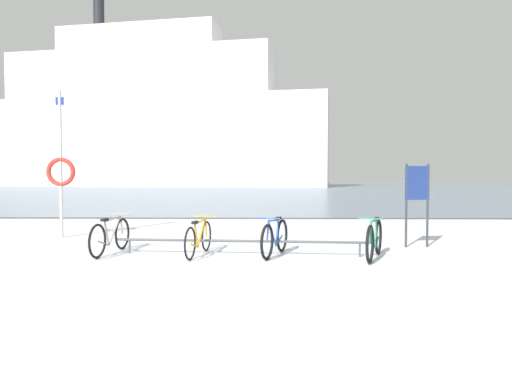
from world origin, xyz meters
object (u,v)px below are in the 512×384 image
at_px(info_sign, 417,191).
at_px(ferry_ship, 147,121).
at_px(bicycle_0, 111,236).
at_px(bicycle_2, 275,238).
at_px(rescue_post, 61,168).
at_px(bicycle_1, 199,238).
at_px(bicycle_3, 374,239).

bearing_deg(info_sign, ferry_ship, 110.22).
relative_size(bicycle_0, ferry_ship, 0.03).
distance_m(bicycle_2, rescue_post, 6.15).
bearing_deg(bicycle_1, bicycle_0, 175.09).
height_order(bicycle_0, info_sign, info_sign).
height_order(bicycle_0, rescue_post, rescue_post).
xyz_separation_m(bicycle_3, rescue_post, (-7.30, 2.82, 1.41)).
xyz_separation_m(bicycle_0, bicycle_3, (5.23, -0.46, 0.01)).
bearing_deg(bicycle_0, info_sign, 8.37).
distance_m(bicycle_0, ferry_ship, 59.27).
distance_m(rescue_post, ferry_ship, 56.31).
distance_m(bicycle_1, ferry_ship, 59.88).
relative_size(bicycle_2, ferry_ship, 0.03).
relative_size(bicycle_1, info_sign, 0.91).
bearing_deg(bicycle_2, bicycle_1, 179.04).
bearing_deg(rescue_post, ferry_ship, 102.42).
bearing_deg(ferry_ship, bicycle_1, -74.42).
bearing_deg(info_sign, bicycle_3, -132.16).
bearing_deg(bicycle_2, rescue_post, 154.76).
height_order(bicycle_0, bicycle_1, bicycle_0).
bearing_deg(bicycle_2, info_sign, 19.75).
relative_size(bicycle_1, bicycle_2, 1.07).
bearing_deg(bicycle_3, bicycle_0, 175.02).
xyz_separation_m(bicycle_0, rescue_post, (-2.08, 2.37, 1.42)).
bearing_deg(bicycle_0, bicycle_2, -3.12).
relative_size(bicycle_0, bicycle_1, 1.04).
bearing_deg(bicycle_3, rescue_post, 158.86).
height_order(bicycle_1, rescue_post, rescue_post).
bearing_deg(bicycle_1, info_sign, 13.37).
relative_size(bicycle_1, ferry_ship, 0.03).
height_order(info_sign, rescue_post, rescue_post).
relative_size(info_sign, ferry_ship, 0.04).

